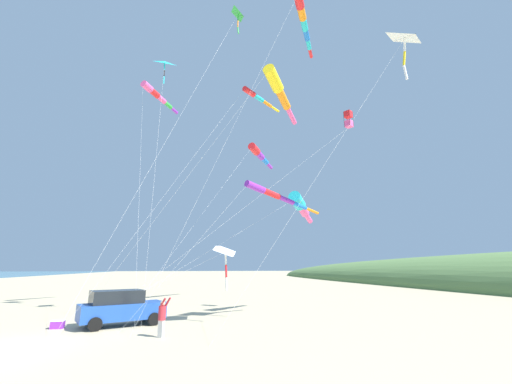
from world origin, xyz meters
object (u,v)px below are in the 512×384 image
Objects in this scene: kite_windsock_black_fish_shape at (259,154)px; kite_windsock_magenta_far_left at (156,95)px; kite_delta_teal_far_right at (238,15)px; kite_delta_checkered_midright at (165,63)px; kite_delta_rainbow_low_near at (405,38)px; kite_windsock_long_streamer_right at (257,98)px; kite_windsock_striped_overhead at (276,196)px; person_adult_flyer at (162,315)px; kite_windsock_long_streamer_left at (279,90)px; kite_windsock_orange_high_right at (300,206)px; kite_windsock_green_low_center at (303,21)px; cooler_box at (58,324)px; parked_car at (121,307)px; kite_box_white_trailing at (348,120)px; kite_delta_small_distant at (226,251)px.

kite_windsock_black_fish_shape is 11.10m from kite_windsock_magenta_far_left.
kite_windsock_magenta_far_left is (5.79, -8.34, -2.29)m from kite_delta_teal_far_right.
kite_delta_checkered_midright is at bearing -43.29° from kite_delta_teal_far_right.
kite_delta_rainbow_low_near is 10.30m from kite_windsock_long_streamer_right.
kite_delta_checkered_midright reaches higher than kite_windsock_long_streamer_right.
kite_delta_checkered_midright reaches higher than kite_windsock_striped_overhead.
person_adult_flyer is 0.11× the size of kite_windsock_long_streamer_right.
kite_windsock_long_streamer_left is (-8.70, 8.29, -3.11)m from kite_windsock_magenta_far_left.
kite_windsock_long_streamer_right reaches higher than person_adult_flyer.
kite_windsock_orange_high_right is 8.23m from kite_windsock_long_streamer_left.
kite_delta_rainbow_low_near reaches higher than kite_windsock_orange_high_right.
kite_windsock_green_low_center is 4.65m from kite_delta_teal_far_right.
kite_windsock_striped_overhead is 12.99m from kite_windsock_green_low_center.
kite_windsock_striped_overhead is 0.81× the size of kite_windsock_black_fish_shape.
kite_windsock_striped_overhead is (-6.21, -2.37, 6.42)m from person_adult_flyer.
person_adult_flyer is at bearing 20.93° from kite_windsock_striped_overhead.
person_adult_flyer is 0.12× the size of kite_windsock_orange_high_right.
kite_windsock_striped_overhead is 0.59× the size of kite_windsock_green_low_center.
cooler_box is at bearing 66.78° from kite_windsock_magenta_far_left.
kite_windsock_striped_overhead is 0.58× the size of kite_delta_teal_far_right.
kite_delta_teal_far_right is 1.07× the size of kite_delta_checkered_midright.
kite_windsock_orange_high_right is at bearing -153.55° from kite_delta_teal_far_right.
person_adult_flyer is 20.74m from kite_windsock_black_fish_shape.
kite_windsock_striped_overhead is at bearing -36.42° from kite_delta_rainbow_low_near.
kite_windsock_black_fish_shape is 0.80× the size of kite_windsock_magenta_far_left.
kite_windsock_magenta_far_left is (11.00, -5.74, 10.59)m from kite_windsock_orange_high_right.
kite_windsock_long_streamer_right is at bearing -49.64° from kite_windsock_green_low_center.
cooler_box is at bearing -3.62° from kite_windsock_long_streamer_left.
kite_windsock_long_streamer_right is at bearing 3.58° from kite_windsock_orange_high_right.
parked_car is 0.30× the size of kite_windsock_long_streamer_right.
kite_delta_teal_far_right is 10.86m from kite_box_white_trailing.
kite_delta_checkered_midright reaches higher than kite_windsock_long_streamer_left.
kite_windsock_long_streamer_right is (-7.00, 2.34, -3.35)m from kite_delta_checkered_midright.
kite_windsock_black_fish_shape is (-1.83, -11.38, 6.87)m from kite_windsock_striped_overhead.
kite_box_white_trailing is at bearing 165.35° from kite_delta_checkered_midright.
kite_box_white_trailing is 0.89× the size of kite_windsock_magenta_far_left.
kite_windsock_long_streamer_left is (-0.92, 2.34, -0.60)m from kite_windsock_long_streamer_right.
kite_delta_teal_far_right is 16.30m from kite_delta_small_distant.
kite_delta_checkered_midright reaches higher than kite_windsock_magenta_far_left.
kite_windsock_long_streamer_right is at bearing -139.97° from kite_delta_small_distant.
kite_windsock_orange_high_right is at bearing -172.83° from cooler_box.
kite_windsock_green_low_center is 16.98m from kite_delta_small_distant.
kite_windsock_long_streamer_right is at bearing -68.45° from kite_windsock_long_streamer_left.
kite_delta_teal_far_right reaches higher than kite_windsock_orange_high_right.
kite_windsock_long_streamer_left is (-6.65, -2.76, 13.94)m from person_adult_flyer.
kite_windsock_striped_overhead is 4.50m from kite_delta_small_distant.
kite_windsock_orange_high_right is 10.90m from kite_windsock_black_fish_shape.
kite_windsock_striped_overhead is at bearing 46.81° from kite_windsock_orange_high_right.
kite_windsock_long_streamer_left is (2.31, 2.54, 7.48)m from kite_windsock_orange_high_right.
kite_windsock_orange_high_right reaches higher than person_adult_flyer.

